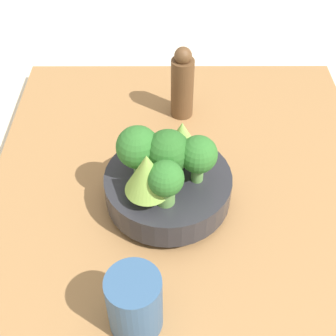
# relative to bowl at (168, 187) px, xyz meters

# --- Properties ---
(ground_plane) EXTENTS (6.00, 6.00, 0.00)m
(ground_plane) POSITION_rel_bowl_xyz_m (-0.03, -0.03, -0.08)
(ground_plane) COLOR beige
(table) EXTENTS (0.91, 0.70, 0.04)m
(table) POSITION_rel_bowl_xyz_m (-0.03, -0.03, -0.06)
(table) COLOR #9E7042
(table) RESTS_ON ground_plane
(bowl) EXTENTS (0.21, 0.21, 0.06)m
(bowl) POSITION_rel_bowl_xyz_m (0.00, 0.00, 0.00)
(bowl) COLOR #28282D
(bowl) RESTS_ON table
(romanesco_piece_near) EXTENTS (0.05, 0.05, 0.08)m
(romanesco_piece_near) POSITION_rel_bowl_xyz_m (0.04, -0.02, 0.08)
(romanesco_piece_near) COLOR #609347
(romanesco_piece_near) RESTS_ON bowl
(broccoli_floret_front) EXTENTS (0.06, 0.06, 0.09)m
(broccoli_floret_front) POSITION_rel_bowl_xyz_m (-0.01, -0.05, 0.08)
(broccoli_floret_front) COLOR #609347
(broccoli_floret_front) RESTS_ON bowl
(broccoli_floret_center) EXTENTS (0.07, 0.07, 0.09)m
(broccoli_floret_center) POSITION_rel_bowl_xyz_m (-0.00, 0.00, 0.08)
(broccoli_floret_center) COLOR #6BA34C
(broccoli_floret_center) RESTS_ON bowl
(broccoli_floret_back) EXTENTS (0.07, 0.07, 0.09)m
(broccoli_floret_back) POSITION_rel_bowl_xyz_m (0.01, 0.05, 0.08)
(broccoli_floret_back) COLOR #6BA34C
(broccoli_floret_back) RESTS_ON bowl
(broccoli_floret_left) EXTENTS (0.06, 0.06, 0.08)m
(broccoli_floret_left) POSITION_rel_bowl_xyz_m (-0.05, 0.00, 0.07)
(broccoli_floret_left) COLOR #609347
(broccoli_floret_left) RESTS_ON bowl
(romanesco_piece_far) EXTENTS (0.07, 0.07, 0.09)m
(romanesco_piece_far) POSITION_rel_bowl_xyz_m (-0.05, 0.03, 0.08)
(romanesco_piece_far) COLOR #6BA34C
(romanesco_piece_far) RESTS_ON bowl
(cup) EXTENTS (0.07, 0.07, 0.10)m
(cup) POSITION_rel_bowl_xyz_m (-0.22, 0.04, 0.01)
(cup) COLOR #33567F
(cup) RESTS_ON table
(pepper_mill) EXTENTS (0.05, 0.05, 0.16)m
(pepper_mill) POSITION_rel_bowl_xyz_m (0.24, -0.03, 0.04)
(pepper_mill) COLOR brown
(pepper_mill) RESTS_ON table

